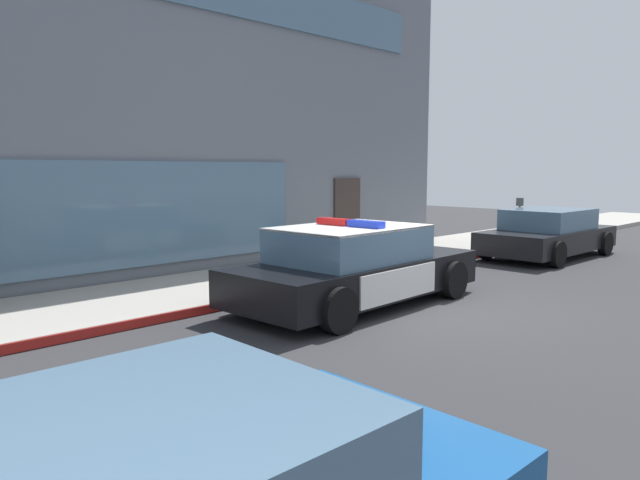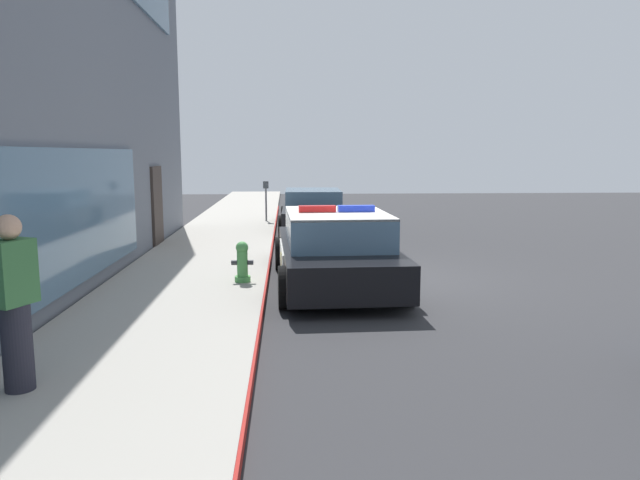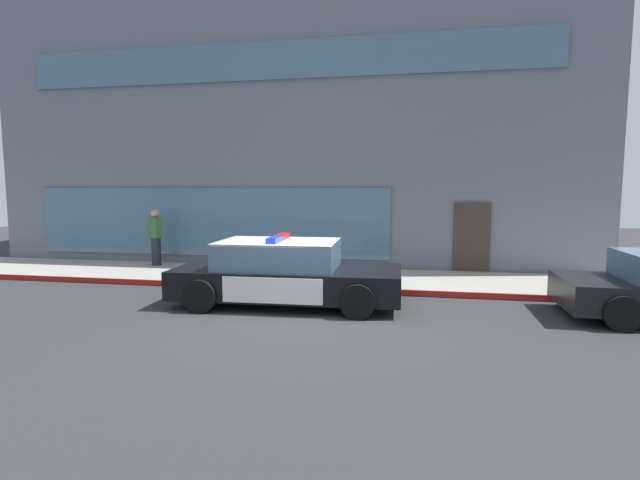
{
  "view_description": "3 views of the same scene",
  "coord_description": "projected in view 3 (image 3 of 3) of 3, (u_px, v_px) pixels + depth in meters",
  "views": [
    {
      "loc": [
        -8.11,
        -5.74,
        2.33
      ],
      "look_at": [
        -0.03,
        2.34,
        0.96
      ],
      "focal_mm": 32.95,
      "sensor_mm": 36.0,
      "label": 1
    },
    {
      "loc": [
        -11.2,
        1.76,
        2.42
      ],
      "look_at": [
        -0.24,
        1.15,
        0.79
      ],
      "focal_mm": 32.89,
      "sensor_mm": 36.0,
      "label": 2
    },
    {
      "loc": [
        1.99,
        -9.04,
        2.5
      ],
      "look_at": [
        0.05,
        1.23,
        1.37
      ],
      "focal_mm": 27.05,
      "sensor_mm": 36.0,
      "label": 3
    }
  ],
  "objects": [
    {
      "name": "ground",
      "position": [
        306.0,
        316.0,
        9.47
      ],
      "size": [
        48.0,
        48.0,
        0.0
      ],
      "primitive_type": "plane",
      "color": "#303033"
    },
    {
      "name": "sidewalk",
      "position": [
        334.0,
        279.0,
        12.96
      ],
      "size": [
        48.0,
        2.85,
        0.15
      ],
      "primitive_type": "cube",
      "color": "#A39E93",
      "rests_on": "ground"
    },
    {
      "name": "curb_red_paint",
      "position": [
        325.0,
        290.0,
        11.56
      ],
      "size": [
        28.8,
        0.04,
        0.14
      ],
      "primitive_type": "cube",
      "color": "maroon",
      "rests_on": "ground"
    },
    {
      "name": "storefront_building",
      "position": [
        309.0,
        142.0,
        18.95
      ],
      "size": [
        18.98,
        9.57,
        8.64
      ],
      "color": "slate",
      "rests_on": "ground"
    },
    {
      "name": "police_cruiser",
      "position": [
        285.0,
        273.0,
        10.38
      ],
      "size": [
        4.87,
        2.29,
        1.49
      ],
      "rotation": [
        0.0,
        0.0,
        0.03
      ],
      "color": "black",
      "rests_on": "ground"
    },
    {
      "name": "fire_hydrant",
      "position": [
        293.0,
        268.0,
        12.08
      ],
      "size": [
        0.34,
        0.39,
        0.73
      ],
      "color": "#4C994C",
      "rests_on": "sidewalk"
    },
    {
      "name": "pedestrian_on_sidewalk",
      "position": [
        156.0,
        237.0,
        14.66
      ],
      "size": [
        0.47,
        0.4,
        1.71
      ],
      "rotation": [
        0.0,
        0.0,
        1.14
      ],
      "color": "#23232D",
      "rests_on": "sidewalk"
    }
  ]
}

